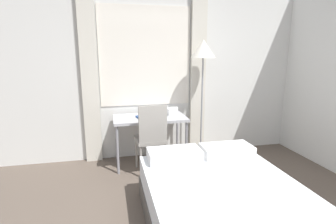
{
  "coord_description": "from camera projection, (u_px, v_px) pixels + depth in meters",
  "views": [
    {
      "loc": [
        -0.91,
        -1.29,
        1.64
      ],
      "look_at": [
        -0.17,
        2.03,
        0.88
      ],
      "focal_mm": 28.0,
      "sensor_mm": 36.0,
      "label": 1
    }
  ],
  "objects": [
    {
      "name": "standing_lamp",
      "position": [
        203.0,
        57.0,
        3.88
      ],
      "size": [
        0.36,
        0.36,
        1.85
      ],
      "color": "#4C4C51",
      "rests_on": "ground_plane"
    },
    {
      "name": "book",
      "position": [
        145.0,
        117.0,
        3.82
      ],
      "size": [
        0.27,
        0.21,
        0.02
      ],
      "rotation": [
        0.0,
        0.0,
        0.21
      ],
      "color": "navy",
      "rests_on": "desk"
    },
    {
      "name": "telephone",
      "position": [
        173.0,
        111.0,
        3.99
      ],
      "size": [
        0.17,
        0.15,
        0.12
      ],
      "color": "white",
      "rests_on": "desk"
    },
    {
      "name": "desk_chair",
      "position": [
        151.0,
        135.0,
        3.58
      ],
      "size": [
        0.43,
        0.43,
        0.99
      ],
      "rotation": [
        0.0,
        0.0,
        0.08
      ],
      "color": "gray",
      "rests_on": "ground_plane"
    },
    {
      "name": "bed",
      "position": [
        228.0,
        213.0,
        2.35
      ],
      "size": [
        1.4,
        1.95,
        0.6
      ],
      "color": "#4C4742",
      "rests_on": "ground_plane"
    },
    {
      "name": "wall_back_with_window",
      "position": [
        165.0,
        73.0,
        4.15
      ],
      "size": [
        5.26,
        0.13,
        2.7
      ],
      "color": "silver",
      "rests_on": "ground_plane"
    },
    {
      "name": "desk",
      "position": [
        150.0,
        121.0,
        3.88
      ],
      "size": [
        1.06,
        0.6,
        0.73
      ],
      "color": "#B2B2B7",
      "rests_on": "ground_plane"
    }
  ]
}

